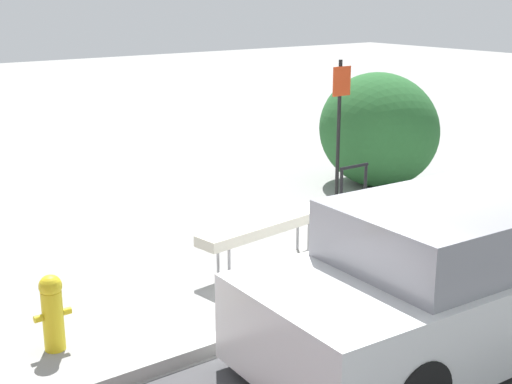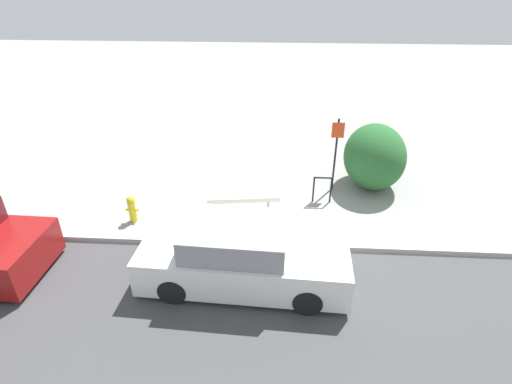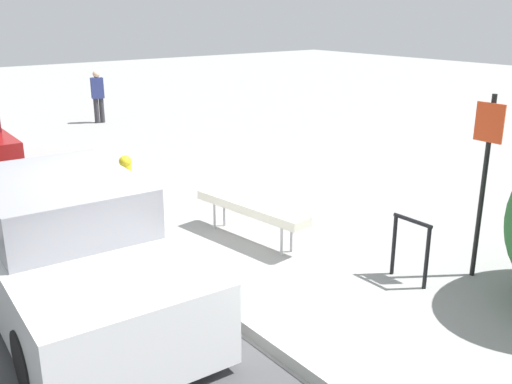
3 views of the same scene
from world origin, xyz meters
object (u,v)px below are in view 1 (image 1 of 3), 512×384
fire_hydrant (52,310)px  sign_post (339,118)px  bench (266,227)px  parked_car_near (458,280)px  bike_rack (353,186)px

fire_hydrant → sign_post: bearing=20.7°
fire_hydrant → bench: bearing=10.9°
sign_post → fire_hydrant: (-5.60, -2.11, -0.98)m
bench → parked_car_near: bearing=-92.8°
sign_post → parked_car_near: sign_post is taller
bench → sign_post: 3.17m
sign_post → parked_car_near: 4.97m
sign_post → fire_hydrant: size_ratio=3.01×
bike_rack → fire_hydrant: bike_rack is taller
fire_hydrant → parked_car_near: 3.87m
bike_rack → parked_car_near: bearing=-119.8°
sign_post → bench: bearing=-149.6°
bench → bike_rack: 2.37m
bike_rack → fire_hydrant: (-5.20, -1.33, -0.09)m
bench → parked_car_near: (0.23, -2.75, 0.16)m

